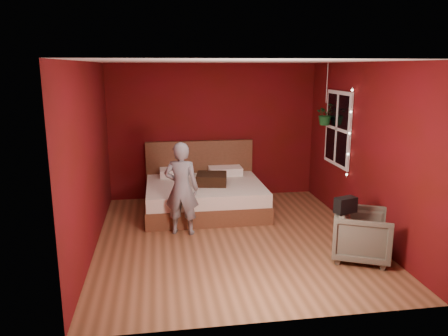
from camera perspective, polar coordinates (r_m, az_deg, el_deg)
floor at (r=6.68m, az=1.11°, el=-9.13°), size 4.50×4.50×0.00m
room_walls at (r=6.24m, az=1.18°, el=5.28°), size 4.04×4.54×2.62m
window at (r=7.69m, az=14.62°, el=4.99°), size 0.05×0.97×1.27m
fairy_lights at (r=7.21m, az=16.06°, el=4.38°), size 0.04×0.04×1.45m
bed at (r=7.88m, az=-2.62°, el=-3.38°), size 2.07×1.76×1.14m
person at (r=6.67m, az=-5.57°, el=-2.70°), size 0.59×0.46×1.44m
armchair at (r=6.18m, az=17.60°, el=-8.32°), size 0.98×0.97×0.68m
handbag at (r=5.90m, az=15.59°, el=-4.67°), size 0.32×0.23×0.20m
throw_pillow at (r=7.65m, az=-1.63°, el=-1.45°), size 0.60×0.60×0.18m
hanging_plant at (r=7.89m, az=13.11°, el=6.87°), size 0.41×0.38×1.07m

